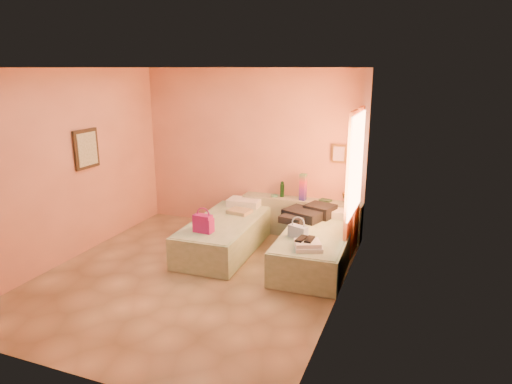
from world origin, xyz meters
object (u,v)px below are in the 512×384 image
water_bottle (282,190)px  blue_handbag (298,232)px  flower_vase (347,196)px  towel_stack (309,246)px  green_book (325,200)px  bed_left (225,235)px  magenta_handbag (203,223)px  bed_right (316,248)px  headboard_ledge (301,217)px

water_bottle → blue_handbag: (0.69, -1.41, -0.19)m
flower_vase → towel_stack: flower_vase is taller
green_book → towel_stack: (0.17, -1.76, -0.12)m
towel_stack → blue_handbag: bearing=124.9°
bed_left → blue_handbag: 1.37m
water_bottle → magenta_handbag: size_ratio=0.92×
flower_vase → magenta_handbag: 2.46m
flower_vase → towel_stack: (-0.18, -1.79, -0.21)m
bed_right → green_book: 1.15m
towel_stack → flower_vase: bearing=84.4°
magenta_handbag → towel_stack: 1.59m
magenta_handbag → towel_stack: bearing=-0.2°
headboard_ledge → magenta_handbag: bearing=-121.4°
flower_vase → magenta_handbag: (-1.76, -1.70, -0.13)m
water_bottle → green_book: bearing=-0.5°
bed_right → water_bottle: water_bottle is taller
headboard_ledge → blue_handbag: (0.34, -1.39, 0.26)m
bed_right → flower_vase: flower_vase is taller
headboard_ledge → towel_stack: (0.58, -1.74, 0.23)m
magenta_handbag → flower_vase: bearing=47.1°
water_bottle → flower_vase: water_bottle is taller
bed_right → blue_handbag: 0.52m
headboard_ledge → bed_left: 1.41m
headboard_ledge → water_bottle: 0.58m
bed_left → bed_right: same height
bed_right → green_book: green_book is taller
bed_right → blue_handbag: size_ratio=7.32×
green_book → blue_handbag: 1.41m
bed_right → water_bottle: (-0.88, 1.07, 0.53)m
bed_left → flower_vase: flower_vase is taller
green_book → magenta_handbag: magenta_handbag is taller
magenta_handbag → bed_right: bearing=24.5°
bed_left → green_book: bearing=36.4°
green_book → flower_vase: bearing=19.3°
bed_left → green_book: size_ratio=10.66×
flower_vase → blue_handbag: 1.52m
green_book → magenta_handbag: size_ratio=0.67×
bed_left → blue_handbag: bearing=-16.8°
bed_right → towel_stack: (0.05, -0.69, 0.30)m
headboard_ledge → magenta_handbag: (-1.01, -1.65, 0.31)m
bed_left → green_book: 1.77m
water_bottle → towel_stack: size_ratio=0.73×
flower_vase → water_bottle: bearing=-178.4°
headboard_ledge → water_bottle: (-0.35, 0.02, 0.45)m
headboard_ledge → towel_stack: headboard_ledge is taller
towel_stack → green_book: bearing=95.6°
bed_right → blue_handbag: (-0.19, -0.34, 0.34)m
bed_right → magenta_handbag: magenta_handbag is taller
flower_vase → headboard_ledge: bearing=-175.9°
bed_right → blue_handbag: bearing=-120.9°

